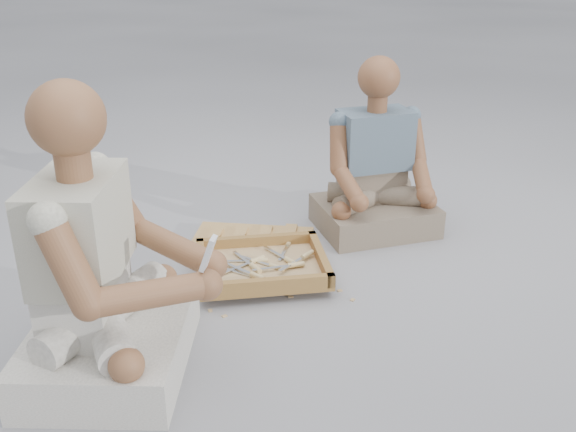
{
  "coord_description": "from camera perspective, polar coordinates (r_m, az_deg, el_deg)",
  "views": [
    {
      "loc": [
        -0.39,
        -2.13,
        1.32
      ],
      "look_at": [
        -0.11,
        0.2,
        0.3
      ],
      "focal_mm": 40.0,
      "sensor_mm": 36.0,
      "label": 1
    }
  ],
  "objects": [
    {
      "name": "wood_chip_4",
      "position": [
        2.9,
        3.26,
        -3.59
      ],
      "size": [
        0.02,
        0.02,
        0.0
      ],
      "primitive_type": "cube",
      "rotation": [
        0.0,
        0.0,
        1.84
      ],
      "color": "tan",
      "rests_on": "ground"
    },
    {
      "name": "wood_chip_1",
      "position": [
        2.61,
        0.69,
        -6.81
      ],
      "size": [
        0.02,
        0.02,
        0.0
      ],
      "primitive_type": "cube",
      "rotation": [
        0.0,
        0.0,
        0.51
      ],
      "color": "tan",
      "rests_on": "ground"
    },
    {
      "name": "mobile_phone",
      "position": [
        1.93,
        -7.1,
        -3.31
      ],
      "size": [
        0.06,
        0.06,
        0.11
      ],
      "rotation": [
        -0.35,
        0.0,
        -1.86
      ],
      "color": "silver",
      "rests_on": "craftsman"
    },
    {
      "name": "wood_chip_7",
      "position": [
        2.82,
        -7.2,
        -4.57
      ],
      "size": [
        0.02,
        0.02,
        0.0
      ],
      "primitive_type": "cube",
      "rotation": [
        0.0,
        0.0,
        1.84
      ],
      "color": "tan",
      "rests_on": "ground"
    },
    {
      "name": "wood_chip_12",
      "position": [
        2.79,
        -2.98,
        -4.76
      ],
      "size": [
        0.02,
        0.02,
        0.0
      ],
      "primitive_type": "cube",
      "rotation": [
        0.0,
        0.0,
        1.34
      ],
      "color": "tan",
      "rests_on": "ground"
    },
    {
      "name": "chisel_9",
      "position": [
        2.67,
        -3.14,
        -4.47
      ],
      "size": [
        0.11,
        0.21,
        0.02
      ],
      "rotation": [
        0.0,
        0.0,
        -1.11
      ],
      "color": "silver",
      "rests_on": "tool_tray"
    },
    {
      "name": "tool_tray",
      "position": [
        2.69,
        -2.32,
        -4.45
      ],
      "size": [
        0.55,
        0.44,
        0.07
      ],
      "rotation": [
        0.0,
        0.0,
        0.03
      ],
      "color": "brown",
      "rests_on": "carved_panel"
    },
    {
      "name": "carved_panel",
      "position": [
        2.98,
        -3.28,
        -2.49
      ],
      "size": [
        0.62,
        0.49,
        0.04
      ],
      "primitive_type": "cube",
      "rotation": [
        0.0,
        0.0,
        -0.24
      ],
      "color": "olive",
      "rests_on": "ground"
    },
    {
      "name": "wood_chip_6",
      "position": [
        2.48,
        -5.67,
        -8.84
      ],
      "size": [
        0.02,
        0.02,
        0.0
      ],
      "primitive_type": "cube",
      "rotation": [
        0.0,
        0.0,
        0.54
      ],
      "color": "tan",
      "rests_on": "ground"
    },
    {
      "name": "chisel_1",
      "position": [
        2.71,
        -3.11,
        -4.04
      ],
      "size": [
        0.19,
        0.14,
        0.02
      ],
      "rotation": [
        0.0,
        0.0,
        0.6
      ],
      "color": "silver",
      "rests_on": "tool_tray"
    },
    {
      "name": "craftsman",
      "position": [
        2.12,
        -16.26,
        -5.46
      ],
      "size": [
        0.68,
        0.68,
        0.96
      ],
      "rotation": [
        0.0,
        0.0,
        -1.72
      ],
      "color": "silver",
      "rests_on": "ground"
    },
    {
      "name": "wood_chip_3",
      "position": [
        2.58,
        0.26,
        -7.19
      ],
      "size": [
        0.02,
        0.02,
        0.0
      ],
      "primitive_type": "cube",
      "rotation": [
        0.0,
        0.0,
        2.93
      ],
      "color": "tan",
      "rests_on": "ground"
    },
    {
      "name": "chisel_7",
      "position": [
        2.72,
        1.46,
        -3.62
      ],
      "size": [
        0.17,
        0.17,
        0.02
      ],
      "rotation": [
        0.0,
        0.0,
        0.76
      ],
      "color": "silver",
      "rests_on": "tool_tray"
    },
    {
      "name": "chisel_8",
      "position": [
        2.86,
        0.03,
        -2.51
      ],
      "size": [
        0.09,
        0.21,
        0.02
      ],
      "rotation": [
        0.0,
        0.0,
        1.21
      ],
      "color": "silver",
      "rests_on": "tool_tray"
    },
    {
      "name": "wood_chip_2",
      "position": [
        2.58,
        5.76,
        -7.42
      ],
      "size": [
        0.02,
        0.02,
        0.0
      ],
      "primitive_type": "cube",
      "rotation": [
        0.0,
        0.0,
        0.91
      ],
      "color": "tan",
      "rests_on": "ground"
    },
    {
      "name": "ground",
      "position": [
        2.54,
        2.93,
        -7.9
      ],
      "size": [
        60.0,
        60.0,
        0.0
      ],
      "primitive_type": "plane",
      "color": "#9B9BA0",
      "rests_on": "ground"
    },
    {
      "name": "chisel_2",
      "position": [
        2.71,
        -0.03,
        -3.92
      ],
      "size": [
        0.13,
        0.2,
        0.02
      ],
      "rotation": [
        0.0,
        0.0,
        -1.02
      ],
      "color": "silver",
      "rests_on": "tool_tray"
    },
    {
      "name": "wood_chip_9",
      "position": [
        2.51,
        -6.93,
        -8.34
      ],
      "size": [
        0.02,
        0.02,
        0.0
      ],
      "primitive_type": "cube",
      "rotation": [
        0.0,
        0.0,
        1.72
      ],
      "color": "tan",
      "rests_on": "ground"
    },
    {
      "name": "chisel_3",
      "position": [
        2.66,
        0.26,
        -4.41
      ],
      "size": [
        0.22,
        0.05,
        0.02
      ],
      "rotation": [
        0.0,
        0.0,
        0.14
      ],
      "color": "silver",
      "rests_on": "tool_tray"
    },
    {
      "name": "chisel_6",
      "position": [
        2.68,
        -1.37,
        -4.48
      ],
      "size": [
        0.18,
        0.16,
        0.02
      ],
      "rotation": [
        0.0,
        0.0,
        -0.7
      ],
      "color": "silver",
      "rests_on": "tool_tray"
    },
    {
      "name": "wood_chip_10",
      "position": [
        2.64,
        4.62,
        -6.62
      ],
      "size": [
        0.02,
        0.02,
        0.0
      ],
      "primitive_type": "cube",
      "rotation": [
        0.0,
        0.0,
        0.21
      ],
      "color": "tan",
      "rests_on": "ground"
    },
    {
      "name": "chisel_0",
      "position": [
        2.6,
        -2.95,
        -5.43
      ],
      "size": [
        0.19,
        0.14,
        0.02
      ],
      "rotation": [
        0.0,
        0.0,
        -0.63
      ],
      "color": "silver",
      "rests_on": "tool_tray"
    },
    {
      "name": "wood_chip_11",
      "position": [
        2.53,
        -9.73,
        -8.27
      ],
      "size": [
        0.02,
        0.02,
        0.0
      ],
      "primitive_type": "cube",
      "rotation": [
        0.0,
        0.0,
        0.48
      ],
      "color": "tan",
      "rests_on": "ground"
    },
    {
      "name": "wood_chip_0",
      "position": [
        2.98,
        -2.92,
        -2.78
      ],
      "size": [
        0.02,
        0.02,
        0.0
      ],
      "primitive_type": "cube",
      "rotation": [
        0.0,
        0.0,
        2.76
      ],
      "color": "tan",
      "rests_on": "ground"
    },
    {
      "name": "chisel_4",
      "position": [
        2.72,
        -3.01,
        -3.98
      ],
      "size": [
        0.22,
        0.04,
        0.02
      ],
      "rotation": [
        0.0,
        0.0,
        -0.08
      ],
      "color": "silver",
      "rests_on": "tool_tray"
    },
    {
      "name": "companion",
      "position": [
        3.1,
        7.79,
        3.66
      ],
      "size": [
        0.6,
        0.51,
        0.84
      ],
      "rotation": [
        0.0,
        0.0,
        3.32
      ],
      "color": "#736352",
      "rests_on": "ground"
    },
    {
      "name": "wood_chip_8",
      "position": [
        2.62,
        -4.78,
        -6.82
      ],
      "size": [
        0.02,
        0.02,
        0.0
      ],
      "primitive_type": "cube",
      "rotation": [
        0.0,
        0.0,
        0.71
      ],
      "color": "tan",
      "rests_on": "ground"
    },
    {
      "name": "wood_chip_5",
      "position": [
        2.8,
        -1.18,
        -4.59
      ],
      "size": [
        0.02,
        0.02,
        0.0
      ],
      "primitive_type": "cube",
      "rotation": [
        0.0,
        0.0,
        2.63
      ],
      "color": "tan",
      "rests_on": "ground"
    },
    {
      "name": "chisel_5",
      "position": [
        2.6,
        -3.07,
        -5.24
      ],
      "size": [
        0.16,
        0.17,
        0.02
      ],
      "rotation": [
        0.0,
        0.0,
        -0.82
      ],
      "color": "silver",
      "rests_on": "tool_tray"
    }
  ]
}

